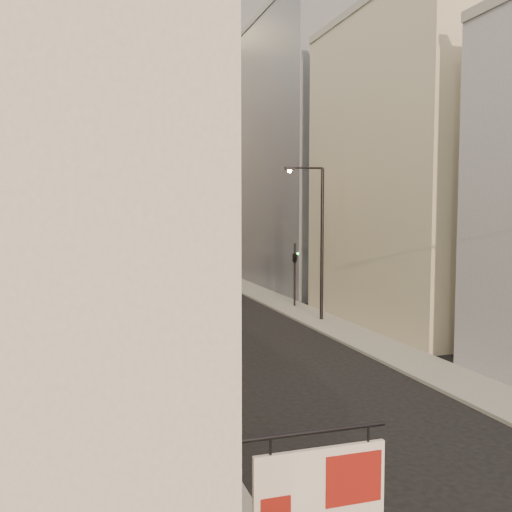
{
  "coord_description": "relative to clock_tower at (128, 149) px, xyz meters",
  "views": [
    {
      "loc": [
        -9.07,
        -2.74,
        7.35
      ],
      "look_at": [
        -1.0,
        22.94,
        5.3
      ],
      "focal_mm": 40.0,
      "sensor_mm": 36.0,
      "label": 1
    }
  ],
  "objects": [
    {
      "name": "left_bldg_grey",
      "position": [
        -11.0,
        -50.0,
        -7.63
      ],
      "size": [
        8.0,
        16.0,
        20.0
      ],
      "primitive_type": "cube",
      "color": "gray",
      "rests_on": "ground"
    },
    {
      "name": "left_bldg_tan",
      "position": [
        -11.0,
        -32.0,
        -9.13
      ],
      "size": [
        8.0,
        18.0,
        17.0
      ],
      "primitive_type": "cube",
      "color": "tan",
      "rests_on": "ground"
    },
    {
      "name": "traffic_light_left",
      "position": [
        -5.57,
        -56.16,
        -14.05
      ],
      "size": [
        0.57,
        0.49,
        5.0
      ],
      "rotation": [
        0.0,
        0.0,
        2.95
      ],
      "color": "black",
      "rests_on": "ground"
    },
    {
      "name": "streetlamp_mid",
      "position": [
        7.32,
        -59.64,
        -11.71
      ],
      "size": [
        2.72,
        0.45,
        10.37
      ],
      "rotation": [
        0.0,
        0.0,
        -0.08
      ],
      "color": "black",
      "rests_on": "ground"
    },
    {
      "name": "right_bldg_wingrid",
      "position": [
        13.0,
        -42.0,
        -4.63
      ],
      "size": [
        8.0,
        20.0,
        26.0
      ],
      "primitive_type": "cube",
      "color": "gray",
      "rests_on": "ground"
    },
    {
      "name": "clock_tower",
      "position": [
        0.0,
        0.0,
        0.0
      ],
      "size": [
        14.0,
        14.0,
        44.9
      ],
      "color": "tan",
      "rests_on": "ground"
    },
    {
      "name": "highrise",
      "position": [
        19.0,
        -14.0,
        8.02
      ],
      "size": [
        21.0,
        23.0,
        51.2
      ],
      "color": "gray",
      "rests_on": "ground"
    },
    {
      "name": "right_bldg_beige",
      "position": [
        13.0,
        -62.0,
        -7.63
      ],
      "size": [
        8.0,
        16.0,
        20.0
      ],
      "primitive_type": "cube",
      "color": "#BCB28F",
      "rests_on": "ground"
    },
    {
      "name": "sidewalk_right",
      "position": [
        7.5,
        -37.0,
        -17.56
      ],
      "size": [
        3.0,
        140.0,
        0.15
      ],
      "primitive_type": "cube",
      "color": "gray",
      "rests_on": "ground"
    },
    {
      "name": "left_bldg_beige",
      "position": [
        -11.0,
        -66.0,
        -9.63
      ],
      "size": [
        8.0,
        12.0,
        16.0
      ],
      "primitive_type": "cube",
      "color": "#BCB28F",
      "rests_on": "ground"
    },
    {
      "name": "white_tower",
      "position": [
        11.0,
        -14.0,
        0.97
      ],
      "size": [
        8.0,
        8.0,
        41.5
      ],
      "color": "silver",
      "rests_on": "ground"
    },
    {
      "name": "traffic_light_right",
      "position": [
        7.91,
        -53.86,
        -13.75
      ],
      "size": [
        0.8,
        0.8,
        5.0
      ],
      "rotation": [
        0.0,
        0.0,
        2.78
      ],
      "color": "black",
      "rests_on": "ground"
    },
    {
      "name": "sidewalk_left",
      "position": [
        -5.5,
        -37.0,
        -17.56
      ],
      "size": [
        3.0,
        140.0,
        0.15
      ],
      "primitive_type": "cube",
      "color": "gray",
      "rests_on": "ground"
    },
    {
      "name": "left_bldg_wingrid",
      "position": [
        -11.0,
        -12.0,
        -5.63
      ],
      "size": [
        8.0,
        20.0,
        24.0
      ],
      "primitive_type": "cube",
      "color": "gray",
      "rests_on": "ground"
    }
  ]
}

